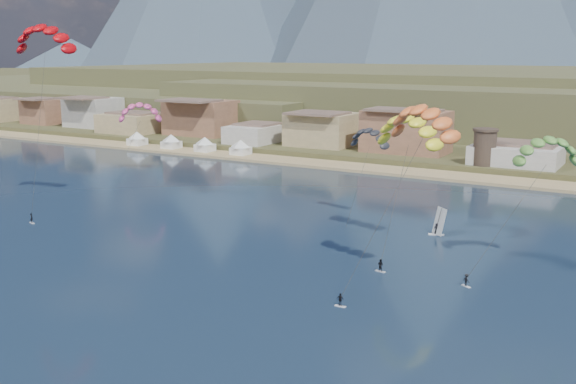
{
  "coord_description": "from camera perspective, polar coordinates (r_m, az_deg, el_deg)",
  "views": [
    {
      "loc": [
        43.99,
        -43.32,
        28.37
      ],
      "look_at": [
        0.0,
        32.0,
        10.0
      ],
      "focal_mm": 42.19,
      "sensor_mm": 36.0,
      "label": 1
    }
  ],
  "objects": [
    {
      "name": "ground",
      "position": [
        67.95,
        -14.12,
        -13.17
      ],
      "size": [
        2400.0,
        2400.0,
        0.0
      ],
      "primitive_type": "plane",
      "color": "black",
      "rests_on": "ground"
    },
    {
      "name": "beach",
      "position": [
        158.19,
        13.65,
        1.31
      ],
      "size": [
        2200.0,
        12.0,
        0.9
      ],
      "color": "tan",
      "rests_on": "ground"
    },
    {
      "name": "town",
      "position": [
        186.55,
        3.35,
        5.6
      ],
      "size": [
        400.0,
        24.0,
        12.0
      ],
      "color": "beige",
      "rests_on": "ground"
    },
    {
      "name": "watchtower",
      "position": [
        163.57,
        16.25,
        3.69
      ],
      "size": [
        5.82,
        5.82,
        8.6
      ],
      "color": "#47382D",
      "rests_on": "ground"
    },
    {
      "name": "beach_tents",
      "position": [
        193.3,
        -8.51,
        4.43
      ],
      "size": [
        43.4,
        6.4,
        5.0
      ],
      "color": "white",
      "rests_on": "ground"
    },
    {
      "name": "kitesurfer_red",
      "position": [
        126.09,
        -19.87,
        12.37
      ],
      "size": [
        12.28,
        12.88,
        33.84
      ],
      "color": "silver",
      "rests_on": "ground"
    },
    {
      "name": "kitesurfer_yellow",
      "position": [
        99.14,
        10.16,
        5.51
      ],
      "size": [
        11.96,
        17.97,
        22.3
      ],
      "color": "silver",
      "rests_on": "ground"
    },
    {
      "name": "kitesurfer_orange",
      "position": [
        80.9,
        11.36,
        6.21
      ],
      "size": [
        10.96,
        14.96,
        24.18
      ],
      "color": "silver",
      "rests_on": "ground"
    },
    {
      "name": "kitesurfer_green",
      "position": [
        91.09,
        20.99,
        3.52
      ],
      "size": [
        11.73,
        14.73,
        20.04
      ],
      "color": "silver",
      "rests_on": "ground"
    },
    {
      "name": "distant_kite_pink",
      "position": [
        158.93,
        -12.39,
        6.85
      ],
      "size": [
        10.43,
        9.21,
        18.47
      ],
      "color": "#262626",
      "rests_on": "ground"
    },
    {
      "name": "distant_kite_dark",
      "position": [
        113.61,
        6.89,
        4.83
      ],
      "size": [
        7.98,
        6.21,
        17.26
      ],
      "color": "#262626",
      "rests_on": "ground"
    },
    {
      "name": "windsurfer",
      "position": [
        108.1,
        12.5,
        -2.85
      ],
      "size": [
        2.55,
        2.81,
        4.37
      ],
      "color": "silver",
      "rests_on": "ground"
    }
  ]
}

